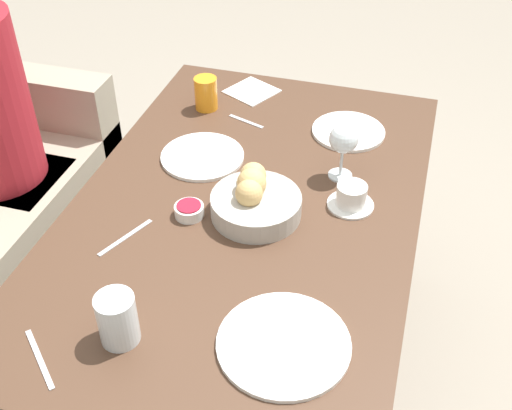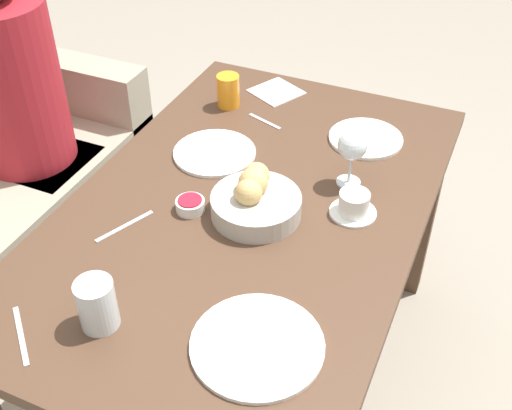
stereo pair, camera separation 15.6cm
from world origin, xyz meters
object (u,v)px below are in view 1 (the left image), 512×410
Objects in this scene: plate_far_center at (202,156)px; water_tumbler at (117,319)px; plate_near_right at (348,131)px; wine_glass at (344,141)px; fork_silver at (126,237)px; bread_basket at (255,200)px; coffee_cup at (351,197)px; jam_bowl_berry at (189,210)px; plate_near_left at (284,344)px; spoon_coffee at (246,121)px; juice_glass at (206,93)px; knife_silver at (40,359)px; napkin at (252,91)px.

plate_far_center is 2.03× the size of water_tumbler.
wine_glass is (-0.22, -0.02, 0.11)m from plate_near_right.
plate_near_right reaches higher than fork_silver.
coffee_cup is (0.09, -0.22, -0.01)m from bread_basket.
plate_near_right is 0.34m from coffee_cup.
bread_basket is at bearing 159.59° from plate_near_right.
bread_basket is at bearing -69.91° from jam_bowl_berry.
plate_near_left reaches higher than fork_silver.
jam_bowl_berry is (-0.24, -0.05, 0.01)m from plate_far_center.
wine_glass is 0.43m from jam_bowl_berry.
plate_near_left reaches higher than spoon_coffee.
coffee_cup is (0.55, -0.37, -0.03)m from water_tumbler.
bread_basket is 3.06× the size of jam_bowl_berry.
water_tumbler is at bearing 102.98° from plate_near_left.
bread_basket is 0.83× the size of plate_near_left.
water_tumbler is at bearing 162.04° from bread_basket.
bread_basket is at bearing -147.15° from juice_glass.
plate_near_left is 2.65× the size of juice_glass.
wine_glass is 2.14× the size of jam_bowl_berry.
knife_silver is at bearing 155.92° from plate_near_right.
jam_bowl_berry reaches higher than plate_far_center.
plate_far_center is 0.64m from water_tumbler.
plate_near_left is 0.48m from coffee_cup.
spoon_coffee is at bearing -107.01° from juice_glass.
plate_near_left is 1.27× the size of plate_near_right.
water_tumbler reaches higher than plate_near_left.
plate_near_right is 0.74m from fork_silver.
juice_glass is at bearing 63.15° from wine_glass.
spoon_coffee is (0.19, 0.32, -0.11)m from wine_glass.
bread_basket reaches higher than napkin.
knife_silver and spoon_coffee have the same top height.
wine_glass is at bearing -175.78° from plate_near_right.
spoon_coffee is at bearing -168.61° from napkin.
water_tumbler is at bearing 145.96° from coffee_cup.
wine_glass reaches higher than bread_basket.
plate_near_right is 2.09× the size of juice_glass.
plate_near_left is 0.48m from knife_silver.
wine_glass is at bearing -86.39° from plate_far_center.
knife_silver is at bearing 174.59° from plate_far_center.
jam_bowl_berry is (-0.06, 0.15, -0.02)m from bread_basket.
plate_near_left is at bearing -146.25° from plate_far_center.
bread_basket reaches higher than plate_near_left.
coffee_cup is 0.40m from jam_bowl_berry.
juice_glass is at bearing 29.10° from plate_near_left.
bread_basket is 1.97× the size of water_tumbler.
plate_near_left is 2.37× the size of water_tumbler.
bread_basket reaches higher than jam_bowl_berry.
spoon_coffee is at bearing -7.81° from knife_silver.
napkin is at bearing -37.83° from juice_glass.
napkin reaches higher than spoon_coffee.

